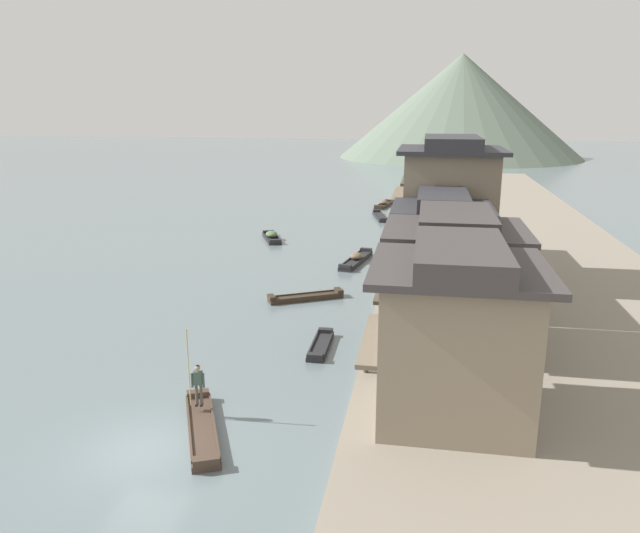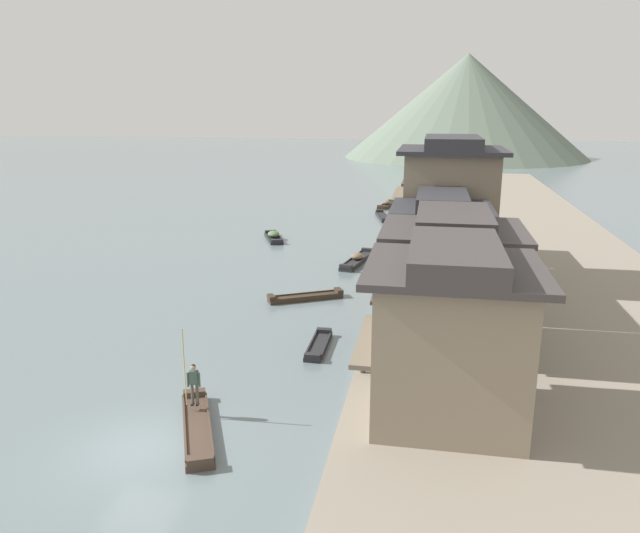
{
  "view_description": "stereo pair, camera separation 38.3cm",
  "coord_description": "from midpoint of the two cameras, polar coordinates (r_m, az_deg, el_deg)",
  "views": [
    {
      "loc": [
        8.99,
        -16.76,
        11.18
      ],
      "look_at": [
        2.85,
        18.44,
        1.7
      ],
      "focal_mm": 33.99,
      "sensor_mm": 36.0,
      "label": 1
    },
    {
      "loc": [
        9.36,
        -16.69,
        11.18
      ],
      "look_at": [
        2.85,
        18.44,
        1.7
      ],
      "focal_mm": 33.99,
      "sensor_mm": 36.0,
      "label": 2
    }
  ],
  "objects": [
    {
      "name": "boat_moored_third",
      "position": [
        62.87,
        5.48,
        4.69
      ],
      "size": [
        2.02,
        5.33,
        0.46
      ],
      "color": "#232326",
      "rests_on": "ground"
    },
    {
      "name": "mooring_post_dock_far",
      "position": [
        43.17,
        6.63,
        1.19
      ],
      "size": [
        0.2,
        0.2,
        0.71
      ],
      "primitive_type": "cylinder",
      "color": "#473828",
      "rests_on": "riverbank_right"
    },
    {
      "name": "mooring_post_dock_near",
      "position": [
        24.86,
        3.92,
        -8.86
      ],
      "size": [
        0.2,
        0.2,
        0.99
      ],
      "primitive_type": "cylinder",
      "color": "#473828",
      "rests_on": "riverbank_right"
    },
    {
      "name": "boat_moored_far",
      "position": [
        44.67,
        3.17,
        0.67
      ],
      "size": [
        1.96,
        5.77,
        0.75
      ],
      "color": "#232326",
      "rests_on": "ground"
    },
    {
      "name": "mooring_post_dock_mid",
      "position": [
        32.52,
        5.46,
        -3.14
      ],
      "size": [
        0.2,
        0.2,
        0.94
      ],
      "primitive_type": "cylinder",
      "color": "#473828",
      "rests_on": "riverbank_right"
    },
    {
      "name": "house_waterfront_far",
      "position": [
        44.33,
        10.64,
        4.92
      ],
      "size": [
        5.33,
        5.41,
        6.14
      ],
      "color": "gray",
      "rests_on": "riverbank_right"
    },
    {
      "name": "boat_midriver_upstream",
      "position": [
        52.45,
        -4.78,
        2.81
      ],
      "size": [
        2.65,
        4.32,
        0.78
      ],
      "color": "#232326",
      "rests_on": "ground"
    },
    {
      "name": "house_waterfront_narrow",
      "position": [
        38.31,
        11.69,
        5.27
      ],
      "size": [
        6.53,
        6.92,
        8.74
      ],
      "color": "#7F705B",
      "rests_on": "riverbank_right"
    },
    {
      "name": "boat_moored_second",
      "position": [
        70.2,
        5.86,
        5.83
      ],
      "size": [
        1.92,
        4.98,
        0.75
      ],
      "color": "#33281E",
      "rests_on": "ground"
    },
    {
      "name": "riverbank_right",
      "position": [
        48.39,
        17.24,
        1.25
      ],
      "size": [
        18.0,
        110.0,
        0.7
      ],
      "primitive_type": "cube",
      "color": "gray",
      "rests_on": "ground"
    },
    {
      "name": "house_waterfront_second",
      "position": [
        27.28,
        11.96,
        -1.36
      ],
      "size": [
        6.34,
        5.77,
        6.14
      ],
      "color": "brown",
      "rests_on": "riverbank_right"
    },
    {
      "name": "house_waterfront_nearest",
      "position": [
        21.15,
        12.12,
        -6.17
      ],
      "size": [
        6.08,
        5.76,
        6.14
      ],
      "color": "gray",
      "rests_on": "riverbank_right"
    },
    {
      "name": "ground_plane",
      "position": [
        22.11,
        -16.89,
        -16.23
      ],
      "size": [
        400.0,
        400.0,
        0.0
      ],
      "primitive_type": "plane",
      "color": "slate"
    },
    {
      "name": "hill_far_west",
      "position": [
        142.45,
        13.02,
        14.49
      ],
      "size": [
        53.46,
        53.46,
        22.34
      ],
      "primitive_type": "cone",
      "color": "#5B6B5B",
      "rests_on": "ground"
    },
    {
      "name": "boat_moored_nearest",
      "position": [
        36.13,
        -1.65,
        -2.91
      ],
      "size": [
        4.37,
        2.93,
        0.48
      ],
      "color": "#33281E",
      "rests_on": "ground"
    },
    {
      "name": "boatman_person",
      "position": [
        23.06,
        -11.94,
        -10.42
      ],
      "size": [
        0.56,
        0.29,
        3.04
      ],
      "color": "black",
      "rests_on": "boat_foreground_poled"
    },
    {
      "name": "boat_midriver_drifting",
      "position": [
        29.09,
        -0.33,
        -7.45
      ],
      "size": [
        0.86,
        3.57,
        0.39
      ],
      "color": "#232326",
      "rests_on": "ground"
    },
    {
      "name": "house_waterfront_tall",
      "position": [
        32.8,
        10.92,
        1.44
      ],
      "size": [
        5.48,
        5.49,
        6.14
      ],
      "color": "#7F705B",
      "rests_on": "riverbank_right"
    },
    {
      "name": "boat_foreground_poled",
      "position": [
        22.59,
        -11.55,
        -14.71
      ],
      "size": [
        2.92,
        5.02,
        0.45
      ],
      "color": "#423328",
      "rests_on": "ground"
    }
  ]
}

